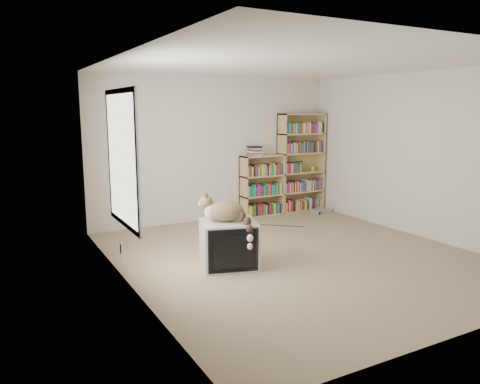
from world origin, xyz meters
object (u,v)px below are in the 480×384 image
crt_tv (229,244)px  bookcase_tall (300,165)px  bookcase_short (262,188)px  dvd_player (321,211)px  cat (228,215)px

crt_tv → bookcase_tall: bookcase_tall is taller
bookcase_short → bookcase_tall: bearing=0.0°
bookcase_tall → dvd_player: bookcase_tall is taller
cat → dvd_player: size_ratio=2.19×
dvd_player → bookcase_tall: bearing=102.8°
crt_tv → dvd_player: 3.50m
bookcase_tall → dvd_player: 0.95m
cat → dvd_player: cat is taller
dvd_player → crt_tv: bearing=-164.2°
bookcase_tall → bookcase_short: bookcase_tall is taller
cat → bookcase_short: bearing=83.7°
cat → bookcase_short: (1.88, 2.31, -0.16)m
cat → bookcase_tall: bearing=72.9°
crt_tv → cat: cat is taller
bookcase_short → dvd_player: 1.25m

